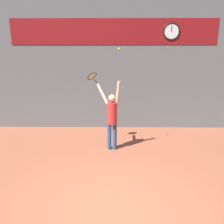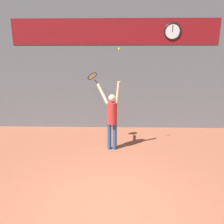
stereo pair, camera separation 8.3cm
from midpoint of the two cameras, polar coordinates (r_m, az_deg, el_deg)
name	(u,v)px [view 2 (the right image)]	position (r m, az deg, el deg)	size (l,w,h in m)	color
ground_plane	(110,212)	(4.55, 0.11, -24.64)	(18.00, 18.00, 0.00)	#9E563D
back_wall	(114,66)	(8.67, 0.92, 11.99)	(18.00, 0.10, 5.00)	slate
sponsor_banner	(115,32)	(8.65, 0.95, 20.27)	(7.74, 0.02, 0.93)	maroon
scoreboard_clock	(172,31)	(8.87, 15.78, 19.62)	(0.63, 0.06, 0.63)	white
tennis_player	(112,116)	(6.67, 0.31, -1.06)	(0.77, 0.46, 2.16)	#2D4C7F
tennis_racket	(93,76)	(6.89, -4.77, 9.23)	(0.40, 0.40, 0.36)	black
tennis_ball	(119,49)	(6.30, 2.28, 16.15)	(0.07, 0.07, 0.07)	#CCDB2D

